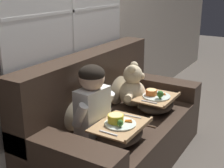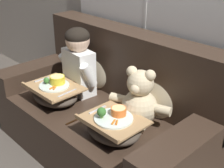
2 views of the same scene
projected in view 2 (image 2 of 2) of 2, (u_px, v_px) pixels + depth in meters
ground_plane at (101, 153)px, 2.52m from camera, size 14.00×14.00×0.00m
couch at (108, 114)px, 2.42m from camera, size 1.75×0.86×0.95m
throw_pillow_behind_child at (96, 66)px, 2.63m from camera, size 0.38×0.18×0.39m
throw_pillow_behind_teddy at (157, 92)px, 2.20m from camera, size 0.39×0.19×0.40m
child_figure at (78, 58)px, 2.46m from camera, size 0.40×0.20×0.55m
teddy_bear at (139, 101)px, 2.09m from camera, size 0.44×0.32×0.41m
lap_tray_child at (55, 93)px, 2.41m from camera, size 0.42×0.33×0.21m
lap_tray_teddy at (113, 127)px, 1.98m from camera, size 0.39×0.32×0.22m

